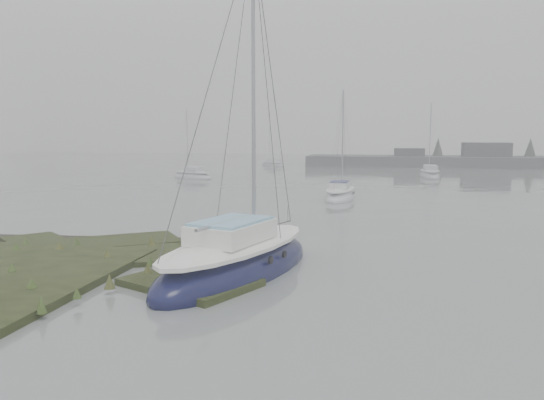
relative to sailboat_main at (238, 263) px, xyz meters
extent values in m
plane|color=slate|center=(-1.50, 29.02, -0.34)|extent=(160.00, 160.00, 0.00)
cube|color=#4C4F51|center=(24.50, 61.02, 0.26)|extent=(60.00, 8.00, 1.60)
cube|color=#424247|center=(8.50, 60.02, 1.06)|extent=(4.00, 3.00, 2.20)
cube|color=#424247|center=(18.50, 60.02, 1.46)|extent=(6.00, 3.00, 3.00)
cone|color=#384238|center=(12.50, 62.02, 1.86)|extent=(2.00, 2.00, 3.50)
cone|color=#384238|center=(24.50, 62.02, 1.86)|extent=(2.00, 2.00, 3.50)
ellipsoid|color=#0E1133|center=(0.00, 0.02, -0.21)|extent=(4.73, 8.28, 1.91)
ellipsoid|color=white|center=(0.00, 0.02, 0.56)|extent=(3.94, 7.16, 0.54)
cube|color=white|center=(-0.09, -0.31, 1.03)|extent=(2.39, 3.07, 0.56)
cube|color=#7FB4D0|center=(-0.09, -0.31, 1.34)|extent=(2.22, 2.82, 0.09)
cylinder|color=#939399|center=(0.29, 0.99, 5.45)|extent=(0.12, 0.12, 9.00)
cylinder|color=#939399|center=(-0.16, -0.52, 1.34)|extent=(1.00, 3.05, 0.10)
ellipsoid|color=silver|center=(1.77, 20.08, -0.25)|extent=(2.29, 5.68, 1.35)
ellipsoid|color=silver|center=(1.77, 20.08, 0.29)|extent=(1.87, 4.94, 0.38)
cube|color=silver|center=(1.75, 19.84, 0.62)|extent=(1.35, 2.00, 0.40)
cube|color=#151654|center=(1.75, 19.84, 0.84)|extent=(1.26, 1.83, 0.06)
cylinder|color=#939399|center=(1.83, 20.79, 3.74)|extent=(0.09, 0.09, 6.34)
cylinder|color=#939399|center=(1.74, 19.69, 0.84)|extent=(0.26, 2.22, 0.07)
ellipsoid|color=silver|center=(-13.83, 34.63, -0.25)|extent=(5.36, 4.13, 1.27)
ellipsoid|color=silver|center=(-13.83, 34.63, 0.25)|extent=(4.61, 3.49, 0.36)
cube|color=silver|center=(-13.64, 34.52, 0.56)|extent=(2.11, 1.87, 0.37)
cube|color=silver|center=(-13.64, 34.52, 0.77)|extent=(1.94, 1.73, 0.06)
cylinder|color=#939399|center=(-14.41, 34.97, 3.49)|extent=(0.08, 0.08, 5.96)
cylinder|color=#939399|center=(-13.51, 34.44, 0.77)|extent=(1.83, 1.12, 0.07)
ellipsoid|color=#ADB1B7|center=(9.47, 40.60, -0.25)|extent=(2.04, 5.82, 1.40)
ellipsoid|color=silver|center=(9.47, 40.60, 0.32)|extent=(1.64, 5.07, 0.40)
cube|color=silver|center=(9.47, 40.35, 0.66)|extent=(1.29, 2.01, 0.41)
cube|color=silver|center=(9.47, 40.35, 0.89)|extent=(1.20, 1.84, 0.07)
cylinder|color=#939399|center=(9.45, 41.34, 3.90)|extent=(0.09, 0.09, 6.60)
cylinder|color=#939399|center=(9.48, 40.19, 0.89)|extent=(0.13, 2.31, 0.07)
ellipsoid|color=#ADB4B7|center=(-10.17, 57.31, -0.27)|extent=(4.31, 3.93, 1.07)
ellipsoid|color=white|center=(-10.17, 57.31, 0.16)|extent=(3.69, 3.35, 0.30)
cube|color=white|center=(-10.03, 57.19, 0.42)|extent=(1.77, 1.69, 0.31)
cube|color=#AAB1B6|center=(-10.03, 57.19, 0.60)|extent=(1.63, 1.56, 0.05)
cylinder|color=#939399|center=(-10.61, 57.68, 2.90)|extent=(0.07, 0.07, 5.04)
cylinder|color=#939399|center=(-9.93, 57.11, 0.60)|extent=(1.39, 1.17, 0.06)
camera|label=1|loc=(4.10, -15.34, 3.87)|focal=35.00mm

